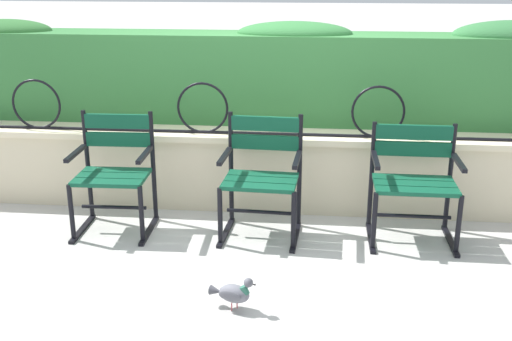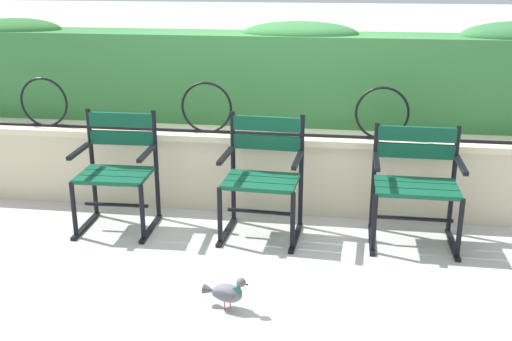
{
  "view_description": "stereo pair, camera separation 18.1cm",
  "coord_description": "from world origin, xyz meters",
  "px_view_note": "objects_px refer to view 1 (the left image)",
  "views": [
    {
      "loc": [
        0.42,
        -4.09,
        1.95
      ],
      "look_at": [
        0.0,
        0.07,
        0.55
      ],
      "focal_mm": 43.27,
      "sensor_mm": 36.0,
      "label": 1
    },
    {
      "loc": [
        0.6,
        -4.07,
        1.95
      ],
      "look_at": [
        0.0,
        0.07,
        0.55
      ],
      "focal_mm": 43.27,
      "sensor_mm": 36.0,
      "label": 2
    }
  ],
  "objects_px": {
    "pigeon_near_chairs": "(233,293)",
    "park_chair_centre": "(262,174)",
    "park_chair_right": "(414,179)",
    "park_chair_left": "(114,170)"
  },
  "relations": [
    {
      "from": "pigeon_near_chairs",
      "to": "park_chair_centre",
      "type": "bearing_deg",
      "value": 86.78
    },
    {
      "from": "park_chair_centre",
      "to": "park_chair_right",
      "type": "bearing_deg",
      "value": 1.54
    },
    {
      "from": "pigeon_near_chairs",
      "to": "park_chair_left",
      "type": "bearing_deg",
      "value": 133.68
    },
    {
      "from": "park_chair_left",
      "to": "pigeon_near_chairs",
      "type": "height_order",
      "value": "park_chair_left"
    },
    {
      "from": "park_chair_left",
      "to": "park_chair_centre",
      "type": "distance_m",
      "value": 1.12
    },
    {
      "from": "park_chair_centre",
      "to": "park_chair_left",
      "type": "bearing_deg",
      "value": -179.01
    },
    {
      "from": "park_chair_centre",
      "to": "park_chair_right",
      "type": "height_order",
      "value": "park_chair_centre"
    },
    {
      "from": "park_chair_centre",
      "to": "pigeon_near_chairs",
      "type": "relative_size",
      "value": 3.11
    },
    {
      "from": "park_chair_right",
      "to": "park_chair_left",
      "type": "bearing_deg",
      "value": -178.74
    },
    {
      "from": "park_chair_left",
      "to": "park_chair_centre",
      "type": "height_order",
      "value": "park_chair_centre"
    }
  ]
}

